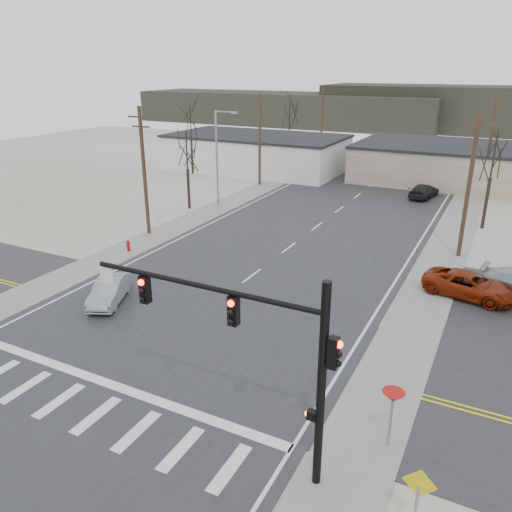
{
  "coord_description": "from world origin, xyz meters",
  "views": [
    {
      "loc": [
        13.8,
        -18.34,
        12.77
      ],
      "look_at": [
        1.66,
        5.38,
        2.6
      ],
      "focal_mm": 35.0,
      "sensor_mm": 36.0,
      "label": 1
    }
  ],
  "objects": [
    {
      "name": "fire_hydrant",
      "position": [
        -10.2,
        8.0,
        0.45
      ],
      "size": [
        0.24,
        0.24,
        0.87
      ],
      "color": "#A50C0C",
      "rests_on": "ground"
    },
    {
      "name": "upole_left_d",
      "position": [
        -11.5,
        52.0,
        5.22
      ],
      "size": [
        2.2,
        0.3,
        10.0
      ],
      "color": "#493021",
      "rests_on": "ground"
    },
    {
      "name": "building_right_far",
      "position": [
        10.0,
        44.0,
        2.15
      ],
      "size": [
        26.3,
        14.3,
        4.3
      ],
      "color": "#C4AD96",
      "rests_on": "ground"
    },
    {
      "name": "diamond_sign",
      "position": [
        13.0,
        -7.0,
        1.6
      ],
      "size": [
        0.92,
        0.1,
        2.61
      ],
      "color": "gray",
      "rests_on": "ground"
    },
    {
      "name": "streetlight_main",
      "position": [
        -10.8,
        22.0,
        5.09
      ],
      "size": [
        2.4,
        0.25,
        9.0
      ],
      "color": "gray",
      "rests_on": "ground"
    },
    {
      "name": "car_far_b",
      "position": [
        -2.76,
        61.1,
        0.67
      ],
      "size": [
        1.89,
        3.78,
        1.24
      ],
      "primitive_type": "imported",
      "rotation": [
        0.0,
        0.0,
        0.12
      ],
      "color": "black",
      "rests_on": "main_road"
    },
    {
      "name": "tree_left_mid",
      "position": [
        -22.0,
        34.0,
        6.28
      ],
      "size": [
        3.96,
        3.96,
        8.82
      ],
      "color": "black",
      "rests_on": "ground"
    },
    {
      "name": "ground",
      "position": [
        0.0,
        0.0,
        0.0
      ],
      "size": [
        140.0,
        140.0,
        0.0
      ],
      "primitive_type": "plane",
      "color": "silver",
      "rests_on": "ground"
    },
    {
      "name": "hill_left",
      "position": [
        -35.0,
        92.0,
        3.5
      ],
      "size": [
        70.0,
        18.0,
        7.0
      ],
      "primitive_type": "cube",
      "color": "#333026",
      "rests_on": "ground"
    },
    {
      "name": "sidewalk_left",
      "position": [
        -10.6,
        20.0,
        0.03
      ],
      "size": [
        3.0,
        90.0,
        0.06
      ],
      "primitive_type": "cube",
      "color": "gray",
      "rests_on": "ground"
    },
    {
      "name": "car_far_a",
      "position": [
        6.27,
        34.34,
        0.74
      ],
      "size": [
        2.72,
        5.05,
        1.39
      ],
      "primitive_type": "imported",
      "rotation": [
        0.0,
        0.0,
        2.97
      ],
      "color": "black",
      "rests_on": "main_road"
    },
    {
      "name": "tree_right_mid",
      "position": [
        12.5,
        26.0,
        5.93
      ],
      "size": [
        3.74,
        3.74,
        8.33
      ],
      "color": "black",
      "rests_on": "ground"
    },
    {
      "name": "upole_right_b",
      "position": [
        11.5,
        40.0,
        5.22
      ],
      "size": [
        2.2,
        0.3,
        10.0
      ],
      "color": "#493021",
      "rests_on": "ground"
    },
    {
      "name": "traffic_signal_mast",
      "position": [
        7.89,
        -6.2,
        4.67
      ],
      "size": [
        8.95,
        0.43,
        7.2
      ],
      "color": "black",
      "rests_on": "ground"
    },
    {
      "name": "upole_right_a",
      "position": [
        11.5,
        18.0,
        5.22
      ],
      "size": [
        2.2,
        0.3,
        10.0
      ],
      "color": "#493021",
      "rests_on": "ground"
    },
    {
      "name": "cross_road",
      "position": [
        0.0,
        0.0,
        0.02
      ],
      "size": [
        90.0,
        10.0,
        0.04
      ],
      "primitive_type": "cube",
      "color": "#242427",
      "rests_on": "ground"
    },
    {
      "name": "yield_sign",
      "position": [
        11.5,
        -3.5,
        2.07
      ],
      "size": [
        0.8,
        0.8,
        2.35
      ],
      "color": "gray",
      "rests_on": "ground"
    },
    {
      "name": "sidewalk_right",
      "position": [
        10.6,
        20.0,
        0.03
      ],
      "size": [
        3.0,
        90.0,
        0.06
      ],
      "primitive_type": "cube",
      "color": "gray",
      "rests_on": "ground"
    },
    {
      "name": "car_parked_red",
      "position": [
        12.79,
        11.09,
        0.76
      ],
      "size": [
        5.55,
        3.33,
        1.44
      ],
      "primitive_type": "imported",
      "rotation": [
        0.0,
        0.0,
        1.38
      ],
      "color": "maroon",
      "rests_on": "parking_lot"
    },
    {
      "name": "building_left_far",
      "position": [
        -16.0,
        40.0,
        2.26
      ],
      "size": [
        22.3,
        12.3,
        4.5
      ],
      "color": "silver",
      "rests_on": "ground"
    },
    {
      "name": "upole_left_c",
      "position": [
        -11.5,
        32.0,
        5.22
      ],
      "size": [
        2.2,
        0.3,
        10.0
      ],
      "color": "#493021",
      "rests_on": "ground"
    },
    {
      "name": "sedan_crossing",
      "position": [
        -5.53,
        0.96,
        0.73
      ],
      "size": [
        3.02,
        4.4,
        1.37
      ],
      "primitive_type": "imported",
      "rotation": [
        0.0,
        0.0,
        0.42
      ],
      "color": "gray",
      "rests_on": "main_road"
    },
    {
      "name": "tree_left_far",
      "position": [
        -14.0,
        46.0,
        6.28
      ],
      "size": [
        3.96,
        3.96,
        8.82
      ],
      "color": "black",
      "rests_on": "ground"
    },
    {
      "name": "tree_left_near",
      "position": [
        -13.0,
        20.0,
        5.23
      ],
      "size": [
        3.3,
        3.3,
        7.35
      ],
      "color": "black",
      "rests_on": "ground"
    },
    {
      "name": "main_road",
      "position": [
        0.0,
        15.0,
        0.02
      ],
      "size": [
        18.0,
        110.0,
        0.05
      ],
      "primitive_type": "cube",
      "color": "#242427",
      "rests_on": "ground"
    },
    {
      "name": "upole_left_b",
      "position": [
        -11.5,
        12.0,
        5.22
      ],
      "size": [
        2.2,
        0.3,
        10.0
      ],
      "color": "#493021",
      "rests_on": "ground"
    }
  ]
}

